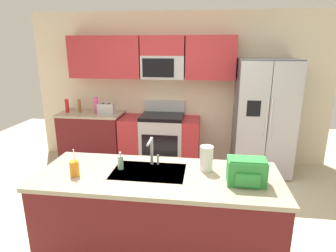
% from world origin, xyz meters
% --- Properties ---
extents(ground_plane, '(9.00, 9.00, 0.00)m').
position_xyz_m(ground_plane, '(0.00, 0.00, 0.00)').
color(ground_plane, beige).
rests_on(ground_plane, ground).
extents(kitchen_wall_unit, '(5.20, 0.43, 2.60)m').
position_xyz_m(kitchen_wall_unit, '(-0.14, 2.08, 1.47)').
color(kitchen_wall_unit, beige).
rests_on(kitchen_wall_unit, ground).
extents(back_counter, '(1.10, 0.63, 0.90)m').
position_xyz_m(back_counter, '(-1.51, 1.80, 0.45)').
color(back_counter, maroon).
rests_on(back_counter, ground).
extents(range_oven, '(1.36, 0.61, 1.10)m').
position_xyz_m(range_oven, '(-0.28, 1.80, 0.44)').
color(range_oven, '#B7BABF').
rests_on(range_oven, ground).
extents(refrigerator, '(0.90, 0.76, 1.85)m').
position_xyz_m(refrigerator, '(1.42, 1.73, 0.93)').
color(refrigerator, '#4C4F54').
rests_on(refrigerator, ground).
extents(island_counter, '(2.23, 0.85, 0.90)m').
position_xyz_m(island_counter, '(0.08, -0.50, 0.45)').
color(island_counter, maroon).
rests_on(island_counter, ground).
extents(toaster, '(0.28, 0.16, 0.18)m').
position_xyz_m(toaster, '(-1.21, 1.75, 0.99)').
color(toaster, '#B7BABF').
rests_on(toaster, back_counter).
extents(pepper_mill, '(0.05, 0.05, 0.23)m').
position_xyz_m(pepper_mill, '(-1.72, 1.80, 1.02)').
color(pepper_mill, brown).
rests_on(pepper_mill, back_counter).
extents(bottle_pink, '(0.07, 0.07, 0.29)m').
position_xyz_m(bottle_pink, '(-1.39, 1.76, 1.04)').
color(bottle_pink, '#EA4C93').
rests_on(bottle_pink, back_counter).
extents(bottle_red, '(0.07, 0.07, 0.24)m').
position_xyz_m(bottle_red, '(-1.93, 1.76, 1.02)').
color(bottle_red, red).
rests_on(bottle_red, back_counter).
extents(sink_faucet, '(0.08, 0.21, 0.28)m').
position_xyz_m(sink_faucet, '(-0.01, -0.30, 1.07)').
color(sink_faucet, '#B7BABF').
rests_on(sink_faucet, island_counter).
extents(drink_cup_orange, '(0.08, 0.08, 0.26)m').
position_xyz_m(drink_cup_orange, '(-0.66, -0.62, 0.97)').
color(drink_cup_orange, orange).
rests_on(drink_cup_orange, island_counter).
extents(soap_dispenser, '(0.06, 0.06, 0.17)m').
position_xyz_m(soap_dispenser, '(-0.30, -0.42, 0.97)').
color(soap_dispenser, '#A5D8B2').
rests_on(soap_dispenser, island_counter).
extents(paper_towel_roll, '(0.12, 0.12, 0.24)m').
position_xyz_m(paper_towel_roll, '(0.52, -0.35, 1.02)').
color(paper_towel_roll, white).
rests_on(paper_towel_roll, island_counter).
extents(backpack, '(0.32, 0.22, 0.23)m').
position_xyz_m(backpack, '(0.85, -0.57, 1.02)').
color(backpack, green).
rests_on(backpack, island_counter).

